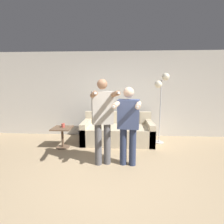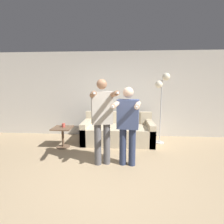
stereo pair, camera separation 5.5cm
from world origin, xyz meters
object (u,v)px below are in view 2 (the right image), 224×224
Objects in this scene: person_left at (102,117)px; side_table at (63,133)px; person_right at (128,122)px; floor_lamp at (162,88)px; cat at (105,109)px; couch at (118,133)px; cup at (63,125)px.

person_left reaches higher than side_table.
person_right is 2.99× the size of side_table.
side_table is at bearing 159.15° from person_right.
cat is at bearing 167.88° from floor_lamp.
person_right reaches higher than side_table.
floor_lamp is (1.44, 1.42, 0.52)m from person_left.
couch is at bearing 19.41° from side_table.
cat is at bearing 136.88° from couch.
couch reaches higher than side_table.
couch is 1.12× the size of person_left.
floor_lamp is at bearing 29.49° from person_left.
side_table is 0.20m from cup.
cat is 1.43m from side_table.
side_table is at bearing -139.67° from cat.
cat is 0.27× the size of floor_lamp.
floor_lamp reaches higher than cup.
cup is at bearing 47.45° from side_table.
person_right reaches higher than couch.
couch reaches higher than cup.
couch is 1.50m from cup.
couch is 0.82m from cat.
person_right is (0.51, -0.00, -0.09)m from person_left.
person_left is at bearing -85.73° from cat.
person_right reaches higher than cat.
side_table is 5.13× the size of cup.
cup is (-1.39, -0.47, 0.30)m from couch.
floor_lamp is at bearing 11.57° from side_table.
couch is 3.76× the size of cat.
couch is 1.71m from floor_lamp.
cat is (-0.39, 0.37, 0.62)m from couch.
couch is 1.59m from person_left.
cat is 1.34m from cup.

